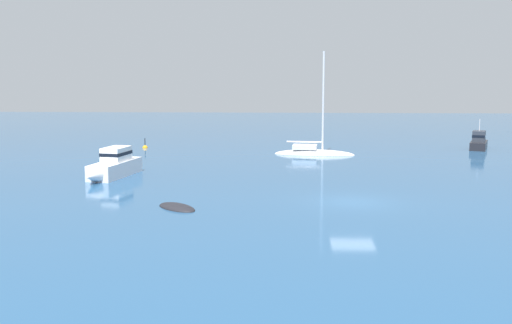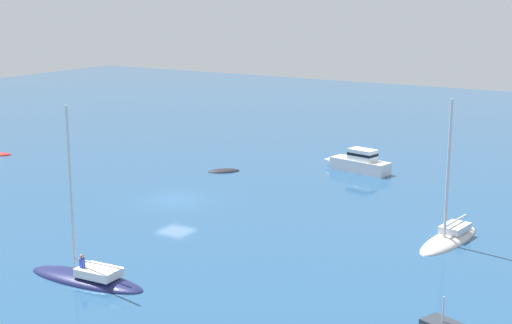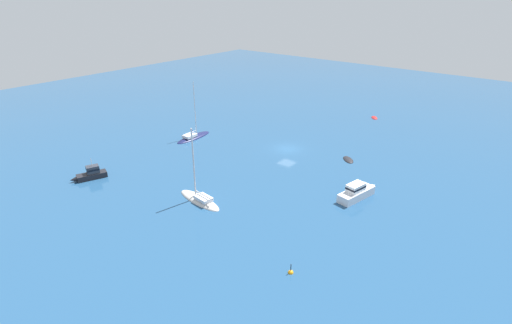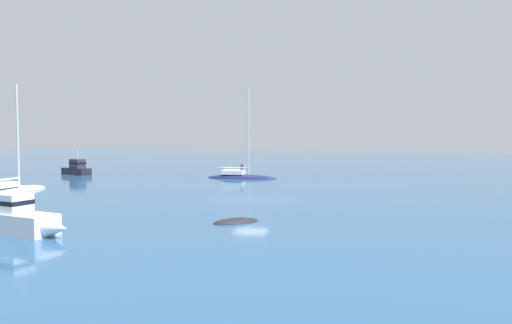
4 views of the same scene
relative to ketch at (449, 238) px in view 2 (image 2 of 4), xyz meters
The scene contains 5 objects.
ground_plane 20.95m from the ketch, 93.93° to the left, with size 160.00×160.00×0.00m, color navy.
ketch is the anchor object (origin of this frame).
dinghy 24.49m from the ketch, 69.98° to the left, with size 2.94×2.95×0.49m.
cabin_cruiser 19.63m from the ketch, 41.37° to the left, with size 2.74×6.91×2.07m.
yacht 22.73m from the ketch, 139.13° to the left, with size 2.62×7.75×10.10m.
Camera 2 is at (-44.26, -34.43, 15.48)m, focal length 53.00 mm.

